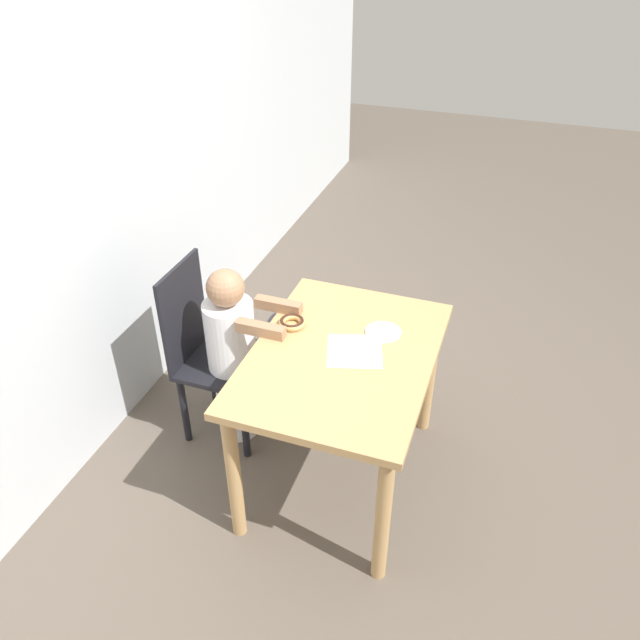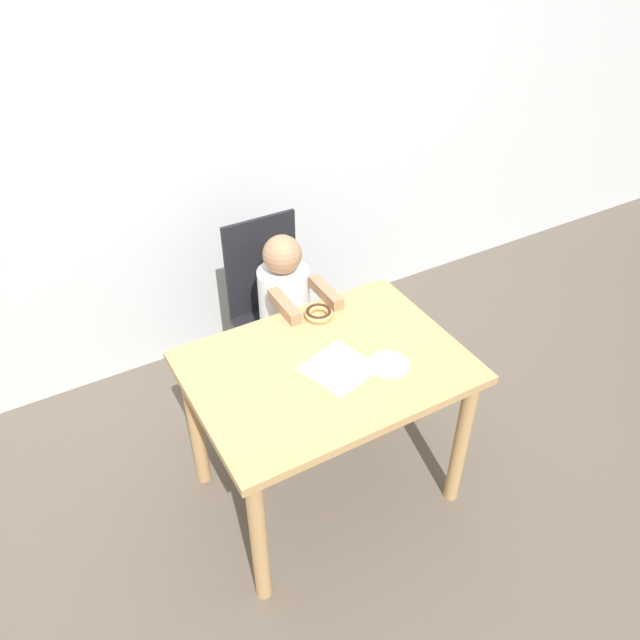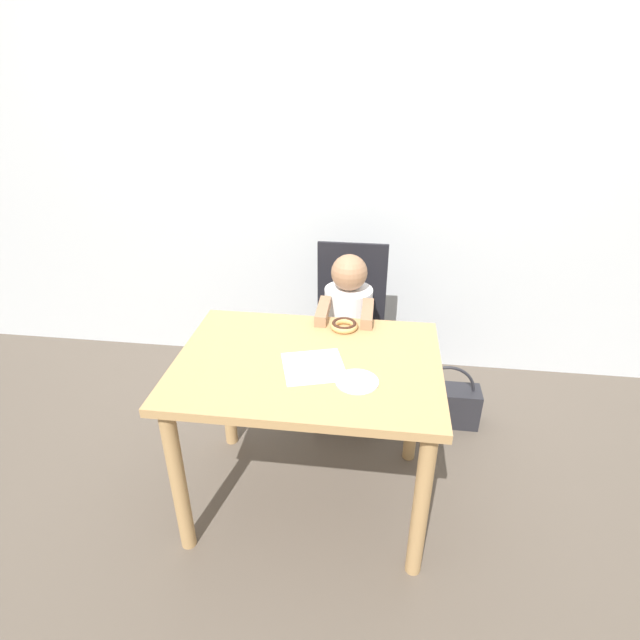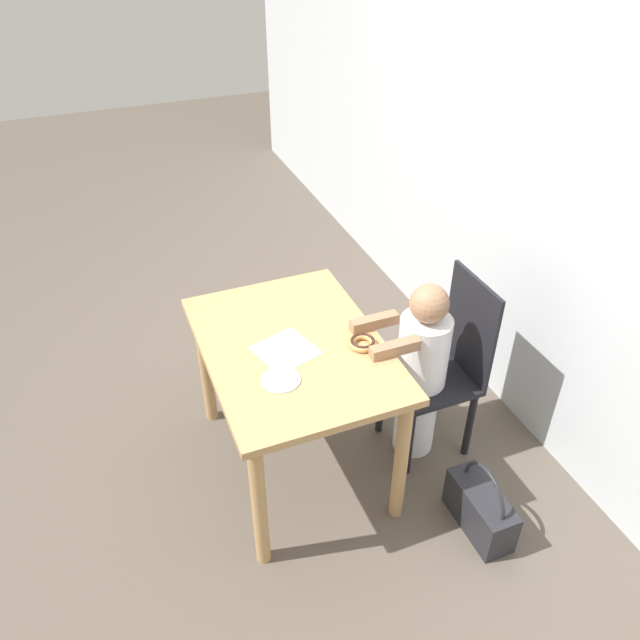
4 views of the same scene
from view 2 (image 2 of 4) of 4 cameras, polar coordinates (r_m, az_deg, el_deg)
The scene contains 9 objects.
ground_plane at distance 2.87m, azimuth 0.53°, elevation -14.94°, with size 12.00×12.00×0.00m, color brown.
wall_back at distance 3.03m, azimuth -11.42°, elevation 17.17°, with size 8.00×0.05×2.50m.
dining_table at distance 2.41m, azimuth 0.61°, elevation -6.11°, with size 1.02×0.74×0.73m.
chair at distance 3.02m, azimuth -4.20°, elevation 0.54°, with size 0.36×0.39×0.92m.
child_figure at distance 2.92m, azimuth -3.15°, elevation -0.37°, with size 0.25×0.43×0.94m.
donut at distance 2.55m, azimuth -0.13°, elevation 0.64°, with size 0.12×0.12×0.03m.
napkin at distance 2.31m, azimuth 1.79°, elevation -4.37°, with size 0.28×0.28×0.00m.
handbag at distance 3.39m, azimuth 4.80°, elevation -2.12°, with size 0.36×0.15×0.35m.
plate at distance 2.34m, azimuth 6.33°, elevation -4.08°, with size 0.16×0.16×0.01m.
Camera 2 is at (-0.88, -1.50, 2.28)m, focal length 35.00 mm.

